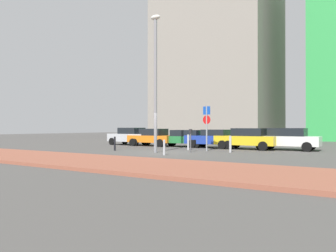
% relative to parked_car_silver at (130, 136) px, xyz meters
% --- Properties ---
extents(ground_plane, '(120.00, 120.00, 0.00)m').
position_rel_parked_car_silver_xyz_m(ground_plane, '(7.10, -5.74, -0.81)').
color(ground_plane, '#4C4947').
extents(sidewalk_brick, '(40.00, 4.48, 0.14)m').
position_rel_parked_car_silver_xyz_m(sidewalk_brick, '(7.10, -12.26, -0.74)').
color(sidewalk_brick, '#93513D').
rests_on(sidewalk_brick, ground).
extents(parked_car_silver, '(4.28, 2.15, 1.57)m').
position_rel_parked_car_silver_xyz_m(parked_car_silver, '(0.00, 0.00, 0.00)').
color(parked_car_silver, '#B7BABF').
rests_on(parked_car_silver, ground).
extents(parked_car_orange, '(4.06, 2.13, 1.48)m').
position_rel_parked_car_silver_xyz_m(parked_car_orange, '(2.53, -0.10, -0.04)').
color(parked_car_orange, orange).
rests_on(parked_car_orange, ground).
extents(parked_car_green, '(4.38, 2.01, 1.39)m').
position_rel_parked_car_silver_xyz_m(parked_car_green, '(5.50, 0.21, -0.06)').
color(parked_car_green, '#237238').
rests_on(parked_car_green, ground).
extents(parked_car_blue, '(4.39, 1.99, 1.43)m').
position_rel_parked_car_silver_xyz_m(parked_car_blue, '(8.16, 0.17, -0.07)').
color(parked_car_blue, '#1E389E').
rests_on(parked_car_blue, ground).
extents(parked_car_yellow, '(4.47, 2.05, 1.54)m').
position_rel_parked_car_silver_xyz_m(parked_car_yellow, '(10.77, 0.00, -0.01)').
color(parked_car_yellow, gold).
rests_on(parked_car_yellow, ground).
extents(parked_car_white, '(4.51, 2.08, 1.55)m').
position_rel_parked_car_silver_xyz_m(parked_car_white, '(13.39, 0.66, 0.00)').
color(parked_car_white, white).
rests_on(parked_car_white, ground).
extents(parking_sign_post, '(0.60, 0.14, 3.04)m').
position_rel_parked_car_silver_xyz_m(parking_sign_post, '(8.98, -3.09, 1.11)').
color(parking_sign_post, gray).
rests_on(parking_sign_post, ground).
extents(parking_meter, '(0.18, 0.14, 1.48)m').
position_rel_parked_car_silver_xyz_m(parking_meter, '(8.57, -4.65, 0.15)').
color(parking_meter, '#4C4C51').
rests_on(parking_meter, ground).
extents(street_lamp, '(0.70, 0.36, 8.73)m').
position_rel_parked_car_silver_xyz_m(street_lamp, '(6.76, -5.99, 4.21)').
color(street_lamp, gray).
rests_on(street_lamp, ground).
extents(traffic_bollard_near, '(0.13, 0.13, 0.88)m').
position_rel_parked_car_silver_xyz_m(traffic_bollard_near, '(8.21, -7.25, -0.36)').
color(traffic_bollard_near, '#B7B7BC').
rests_on(traffic_bollard_near, ground).
extents(traffic_bollard_mid, '(0.13, 0.13, 0.96)m').
position_rel_parked_car_silver_xyz_m(traffic_bollard_mid, '(3.45, -6.06, -0.33)').
color(traffic_bollard_mid, black).
rests_on(traffic_bollard_mid, ground).
extents(traffic_bollard_far, '(0.14, 0.14, 1.09)m').
position_rel_parked_car_silver_xyz_m(traffic_bollard_far, '(7.49, -2.93, -0.26)').
color(traffic_bollard_far, '#B7B7BC').
rests_on(traffic_bollard_far, ground).
extents(traffic_bollard_edge, '(0.15, 0.15, 1.06)m').
position_rel_parked_car_silver_xyz_m(traffic_bollard_edge, '(10.79, -3.47, -0.28)').
color(traffic_bollard_edge, '#B7B7BC').
rests_on(traffic_bollard_edge, ground).
extents(building_under_construction, '(15.33, 15.85, 22.42)m').
position_rel_parked_car_silver_xyz_m(building_under_construction, '(0.27, 21.21, 10.40)').
color(building_under_construction, gray).
rests_on(building_under_construction, ground).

